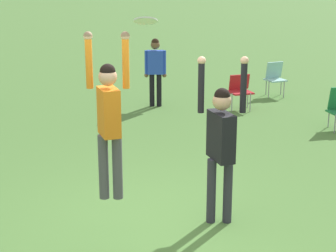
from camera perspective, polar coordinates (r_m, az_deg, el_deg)
The scene contains 7 objects.
ground_plane at distance 7.35m, azimuth -1.22°, elevation -10.35°, with size 120.00×120.00×0.00m, color #4C7A38.
person_jumping at distance 6.54m, azimuth -5.96°, elevation 1.23°, with size 0.52×0.41×2.00m.
person_defending at distance 7.12m, azimuth 5.47°, elevation -1.11°, with size 0.63×0.51×2.20m.
frisbee at distance 6.44m, azimuth -2.22°, elevation 10.63°, with size 0.27×0.26×0.12m.
camping_chair_1 at distance 13.33m, azimuth 7.38°, elevation 3.78°, with size 0.63×0.68×0.80m.
camping_chair_2 at distance 14.85m, azimuth 10.87°, elevation 5.02°, with size 0.60×0.65×0.87m.
person_spectator_near at distance 13.37m, azimuth -1.23°, elevation 6.06°, with size 0.53×0.22×1.63m.
Camera 1 is at (0.16, -6.59, 3.25)m, focal length 60.00 mm.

